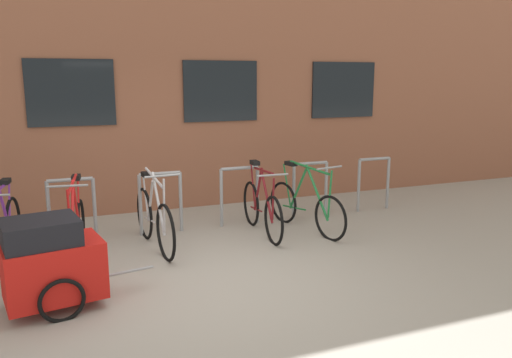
{
  "coord_description": "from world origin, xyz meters",
  "views": [
    {
      "loc": [
        -1.43,
        -5.17,
        2.22
      ],
      "look_at": [
        1.22,
        1.6,
        0.76
      ],
      "focal_mm": 35.6,
      "sensor_mm": 36.0,
      "label": 1
    }
  ],
  "objects_px": {
    "bicycle_purple": "(3,233)",
    "bicycle_red": "(76,229)",
    "bicycle_silver": "(154,219)",
    "bike_trailer": "(51,262)",
    "bicycle_green": "(305,206)",
    "bicycle_maroon": "(262,208)"
  },
  "relations": [
    {
      "from": "bicycle_purple",
      "to": "bicycle_red",
      "type": "distance_m",
      "value": 0.82
    },
    {
      "from": "bicycle_silver",
      "to": "bike_trailer",
      "type": "xyz_separation_m",
      "value": [
        -1.25,
        -1.43,
        0.08
      ]
    },
    {
      "from": "bicycle_purple",
      "to": "bicycle_red",
      "type": "relative_size",
      "value": 1.0
    },
    {
      "from": "bicycle_purple",
      "to": "bike_trailer",
      "type": "xyz_separation_m",
      "value": [
        0.54,
        -1.47,
        0.08
      ]
    },
    {
      "from": "bicycle_silver",
      "to": "bike_trailer",
      "type": "distance_m",
      "value": 1.9
    },
    {
      "from": "bicycle_silver",
      "to": "bicycle_green",
      "type": "bearing_deg",
      "value": -0.49
    },
    {
      "from": "bicycle_silver",
      "to": "bicycle_green",
      "type": "distance_m",
      "value": 2.21
    },
    {
      "from": "bicycle_purple",
      "to": "bicycle_maroon",
      "type": "bearing_deg",
      "value": 0.59
    },
    {
      "from": "bicycle_green",
      "to": "bike_trailer",
      "type": "bearing_deg",
      "value": -157.76
    },
    {
      "from": "bicycle_silver",
      "to": "bicycle_red",
      "type": "xyz_separation_m",
      "value": [
        -0.97,
        -0.05,
        -0.02
      ]
    },
    {
      "from": "bicycle_maroon",
      "to": "bicycle_purple",
      "type": "xyz_separation_m",
      "value": [
        -3.34,
        -0.03,
        0.02
      ]
    },
    {
      "from": "bicycle_purple",
      "to": "bike_trailer",
      "type": "bearing_deg",
      "value": -69.82
    },
    {
      "from": "bicycle_purple",
      "to": "bicycle_green",
      "type": "relative_size",
      "value": 1.0
    },
    {
      "from": "bicycle_purple",
      "to": "bicycle_red",
      "type": "xyz_separation_m",
      "value": [
        0.82,
        -0.08,
        -0.02
      ]
    },
    {
      "from": "bicycle_maroon",
      "to": "bicycle_green",
      "type": "height_order",
      "value": "bicycle_green"
    },
    {
      "from": "bicycle_red",
      "to": "bicycle_purple",
      "type": "bearing_deg",
      "value": 174.08
    },
    {
      "from": "bicycle_green",
      "to": "bike_trailer",
      "type": "xyz_separation_m",
      "value": [
        -3.46,
        -1.41,
        0.1
      ]
    },
    {
      "from": "bicycle_silver",
      "to": "bicycle_green",
      "type": "relative_size",
      "value": 1.01
    },
    {
      "from": "bicycle_red",
      "to": "bike_trailer",
      "type": "xyz_separation_m",
      "value": [
        -0.28,
        -1.38,
        0.1
      ]
    },
    {
      "from": "bicycle_silver",
      "to": "bicycle_red",
      "type": "distance_m",
      "value": 0.97
    },
    {
      "from": "bike_trailer",
      "to": "bicycle_silver",
      "type": "bearing_deg",
      "value": 48.88
    },
    {
      "from": "bike_trailer",
      "to": "bicycle_purple",
      "type": "bearing_deg",
      "value": 110.18
    }
  ]
}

